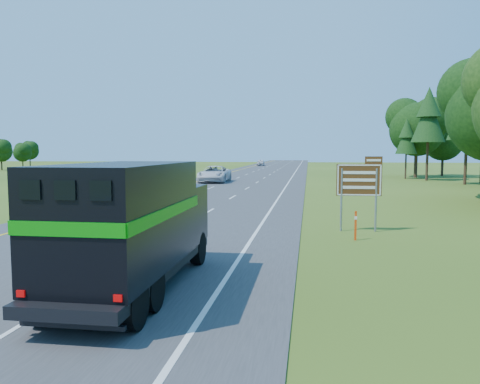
{
  "coord_description": "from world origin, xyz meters",
  "views": [
    {
      "loc": [
        7.83,
        -7.6,
        3.72
      ],
      "look_at": [
        4.34,
        16.06,
        1.62
      ],
      "focal_mm": 35.0,
      "sensor_mm": 36.0,
      "label": 1
    }
  ],
  "objects_px": {
    "horse_truck": "(133,223)",
    "exit_sign": "(360,183)",
    "far_car": "(261,162)",
    "white_suv": "(215,174)"
  },
  "relations": [
    {
      "from": "white_suv",
      "to": "exit_sign",
      "type": "distance_m",
      "value": 34.78
    },
    {
      "from": "horse_truck",
      "to": "exit_sign",
      "type": "height_order",
      "value": "exit_sign"
    },
    {
      "from": "horse_truck",
      "to": "exit_sign",
      "type": "bearing_deg",
      "value": 56.58
    },
    {
      "from": "horse_truck",
      "to": "white_suv",
      "type": "bearing_deg",
      "value": 98.57
    },
    {
      "from": "far_car",
      "to": "exit_sign",
      "type": "height_order",
      "value": "exit_sign"
    },
    {
      "from": "far_car",
      "to": "white_suv",
      "type": "bearing_deg",
      "value": -93.55
    },
    {
      "from": "horse_truck",
      "to": "far_car",
      "type": "bearing_deg",
      "value": 93.94
    },
    {
      "from": "horse_truck",
      "to": "far_car",
      "type": "distance_m",
      "value": 105.07
    },
    {
      "from": "white_suv",
      "to": "exit_sign",
      "type": "relative_size",
      "value": 1.99
    },
    {
      "from": "far_car",
      "to": "exit_sign",
      "type": "bearing_deg",
      "value": -85.8
    }
  ]
}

